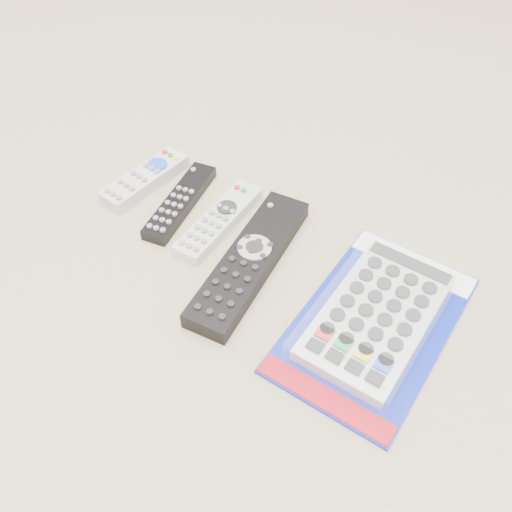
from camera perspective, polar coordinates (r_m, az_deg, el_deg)
The scene contains 5 objects.
remote_small_grey at distance 0.92m, azimuth -11.06°, elevation 7.61°, with size 0.06×0.16×0.02m.
remote_slim_black at distance 0.87m, azimuth -7.61°, elevation 5.37°, with size 0.07×0.18×0.02m.
remote_silver_dvd at distance 0.84m, azimuth -3.74°, elevation 3.57°, with size 0.05×0.17×0.02m.
remote_large_black at distance 0.77m, azimuth -0.65°, elevation -0.51°, with size 0.09×0.26×0.03m.
jumbo_remote_packaged at distance 0.73m, azimuth 12.00°, elevation -5.78°, with size 0.17×0.28×0.04m.
Camera 1 is at (0.32, -0.46, 0.59)m, focal length 40.00 mm.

